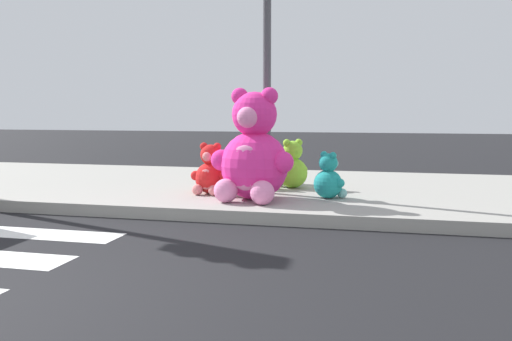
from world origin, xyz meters
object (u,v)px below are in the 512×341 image
(plush_lime, at_px, (292,168))
(plush_tan, at_px, (246,170))
(plush_teal, at_px, (329,180))
(sign_pole, at_px, (267,69))
(plush_red, at_px, (210,173))
(plush_pink_large, at_px, (253,155))
(plush_brown, at_px, (271,166))

(plush_lime, bearing_deg, plush_tan, -168.67)
(plush_teal, bearing_deg, sign_pole, 164.47)
(plush_lime, height_order, plush_tan, plush_lime)
(sign_pole, bearing_deg, plush_red, -160.84)
(plush_pink_large, bearing_deg, plush_brown, 93.89)
(plush_tan, bearing_deg, plush_teal, -28.47)
(plush_tan, height_order, plush_red, plush_red)
(plush_tan, bearing_deg, plush_lime, 11.33)
(sign_pole, height_order, plush_brown, sign_pole)
(sign_pole, distance_m, plush_lime, 1.55)
(plush_pink_large, height_order, plush_teal, plush_pink_large)
(sign_pole, bearing_deg, plush_lime, 67.09)
(plush_lime, bearing_deg, sign_pole, -112.91)
(plush_pink_large, height_order, plush_lime, plush_pink_large)
(plush_teal, xyz_separation_m, plush_tan, (-1.30, 0.70, 0.02))
(plush_tan, bearing_deg, plush_brown, 67.58)
(sign_pole, distance_m, plush_pink_large, 1.28)
(plush_lime, relative_size, plush_brown, 1.12)
(plush_lime, height_order, plush_red, plush_lime)
(plush_teal, bearing_deg, plush_pink_large, -159.52)
(sign_pole, distance_m, plush_tan, 1.56)
(plush_teal, xyz_separation_m, plush_red, (-1.62, -0.01, 0.04))
(plush_pink_large, relative_size, plush_brown, 2.21)
(plush_lime, xyz_separation_m, plush_tan, (-0.67, -0.13, -0.02))
(plush_teal, bearing_deg, plush_brown, 128.14)
(plush_pink_large, distance_m, plush_lime, 1.25)
(sign_pole, bearing_deg, plush_teal, -15.53)
(plush_teal, bearing_deg, plush_tan, 151.53)
(plush_teal, bearing_deg, plush_red, -179.61)
(plush_red, relative_size, plush_brown, 1.09)
(plush_teal, height_order, plush_lime, plush_lime)
(plush_pink_large, distance_m, plush_teal, 1.04)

